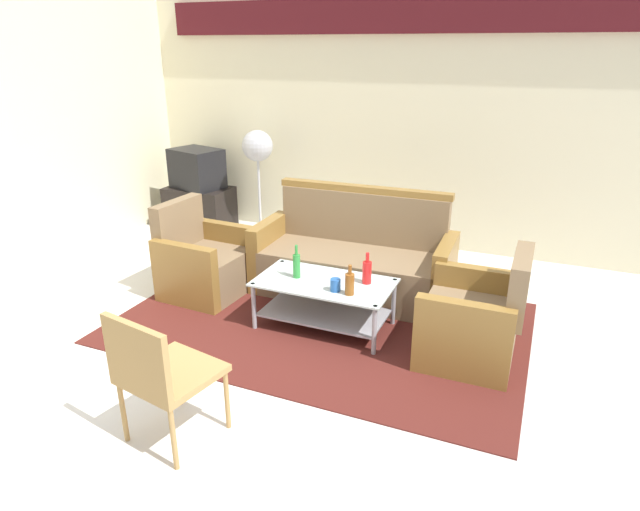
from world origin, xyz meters
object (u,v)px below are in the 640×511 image
object	(u,v)px
bottle_green	(297,265)
coffee_table	(324,297)
wicker_chair	(158,370)
bottle_brown	(350,283)
cup	(335,285)
bottle_red	(367,272)
armchair_right	(474,323)
pedestal_fan	(258,152)
couch	(354,262)
television	(197,169)
tv_stand	(200,208)
armchair_left	(205,264)

from	to	relation	value
bottle_green	coffee_table	bearing A→B (deg)	2.58
wicker_chair	bottle_brown	bearing A→B (deg)	79.65
cup	coffee_table	bearing A→B (deg)	137.85
bottle_brown	bottle_red	bearing A→B (deg)	78.10
bottle_green	wicker_chair	distance (m)	1.65
armchair_right	bottle_red	xyz separation A→B (m)	(-0.87, 0.11, 0.22)
armchair_right	pedestal_fan	distance (m)	3.46
couch	pedestal_fan	bearing A→B (deg)	-36.98
coffee_table	bottle_green	xyz separation A→B (m)	(-0.24, -0.01, 0.24)
couch	wicker_chair	bearing A→B (deg)	81.30
couch	bottle_brown	xyz separation A→B (m)	(0.28, -0.87, 0.19)
armchair_right	cup	size ratio (longest dim) A/B	8.50
television	pedestal_fan	xyz separation A→B (m)	(0.84, 0.05, 0.25)
pedestal_fan	cup	bearing A→B (deg)	-48.51
tv_stand	bottle_brown	bearing A→B (deg)	-35.81
couch	bottle_brown	distance (m)	0.93
armchair_left	coffee_table	world-z (taller)	armchair_left
coffee_table	wicker_chair	size ratio (longest dim) A/B	1.31
bottle_green	cup	distance (m)	0.41
tv_stand	wicker_chair	bearing A→B (deg)	-58.26
cup	pedestal_fan	distance (m)	2.73
bottle_green	wicker_chair	world-z (taller)	wicker_chair
armchair_right	bottle_brown	xyz separation A→B (m)	(-0.92, -0.15, 0.21)
couch	cup	distance (m)	0.88
cup	pedestal_fan	world-z (taller)	pedestal_fan
cup	armchair_left	bearing A→B (deg)	167.13
bottle_brown	armchair_left	bearing A→B (deg)	167.55
armchair_left	wicker_chair	distance (m)	2.11
coffee_table	tv_stand	bearing A→B (deg)	143.51
bottle_brown	wicker_chair	bearing A→B (deg)	-110.88
armchair_left	tv_stand	xyz separation A→B (m)	(-1.18, 1.63, -0.03)
tv_stand	pedestal_fan	world-z (taller)	pedestal_fan
couch	coffee_table	distance (m)	0.72
couch	cup	bearing A→B (deg)	98.79
bottle_brown	pedestal_fan	bearing A→B (deg)	133.16
couch	cup	world-z (taller)	couch
tv_stand	wicker_chair	size ratio (longest dim) A/B	0.95
tv_stand	pedestal_fan	bearing A→B (deg)	3.42
tv_stand	wicker_chair	xyz separation A→B (m)	(2.16, -3.48, 0.23)
armchair_right	bottle_green	distance (m)	1.45
television	couch	bearing A→B (deg)	171.69
armchair_left	bottle_green	distance (m)	1.09
bottle_brown	wicker_chair	distance (m)	1.62
bottle_red	tv_stand	distance (m)	3.28
pedestal_fan	coffee_table	bearing A→B (deg)	-49.02
armchair_left	pedestal_fan	size ratio (longest dim) A/B	0.67
couch	armchair_right	distance (m)	1.40
cup	tv_stand	distance (m)	3.27
cup	bottle_brown	bearing A→B (deg)	-7.36
bottle_green	television	xyz separation A→B (m)	(-2.22, 1.84, 0.24)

